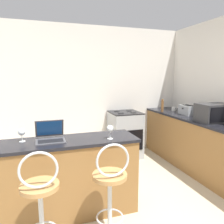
% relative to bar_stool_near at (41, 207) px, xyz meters
% --- Properties ---
extents(wall_back, '(12.00, 0.06, 2.60)m').
position_rel_bar_stool_near_xyz_m(wall_back, '(0.82, 2.47, 0.81)').
color(wall_back, silver).
rests_on(wall_back, ground_plane).
extents(breakfast_bar, '(1.59, 0.51, 0.92)m').
position_rel_bar_stool_near_xyz_m(breakfast_bar, '(0.32, 0.56, -0.03)').
color(breakfast_bar, olive).
rests_on(breakfast_bar, ground_plane).
extents(counter_right, '(0.67, 3.24, 0.92)m').
position_rel_bar_stool_near_xyz_m(counter_right, '(2.63, 0.83, -0.03)').
color(counter_right, olive).
rests_on(counter_right, ground_plane).
extents(bar_stool_near, '(0.40, 0.40, 1.03)m').
position_rel_bar_stool_near_xyz_m(bar_stool_near, '(0.00, 0.00, 0.00)').
color(bar_stool_near, silver).
rests_on(bar_stool_near, ground_plane).
extents(bar_stool_far, '(0.40, 0.40, 1.03)m').
position_rel_bar_stool_near_xyz_m(bar_stool_far, '(0.64, 0.00, 0.00)').
color(bar_stool_far, silver).
rests_on(bar_stool_far, ground_plane).
extents(laptop, '(0.32, 0.30, 0.22)m').
position_rel_bar_stool_near_xyz_m(laptop, '(0.13, 0.61, 0.48)').
color(laptop, '#47474C').
rests_on(laptop, breakfast_bar).
extents(microwave, '(0.52, 0.35, 0.29)m').
position_rel_bar_stool_near_xyz_m(microwave, '(2.63, 0.82, 0.57)').
color(microwave, '#2D2D30').
rests_on(microwave, counter_right).
extents(toaster, '(0.22, 0.32, 0.18)m').
position_rel_bar_stool_near_xyz_m(toaster, '(2.64, 1.48, 0.51)').
color(toaster, '#9EA3A8').
rests_on(toaster, counter_right).
extents(stove_range, '(0.59, 0.61, 0.92)m').
position_rel_bar_stool_near_xyz_m(stove_range, '(1.65, 2.12, -0.03)').
color(stove_range, '#9EA3A8').
rests_on(stove_range, ground_plane).
extents(wine_glass_tall, '(0.08, 0.08, 0.16)m').
position_rel_bar_stool_near_xyz_m(wine_glass_tall, '(0.79, 0.44, 0.55)').
color(wine_glass_tall, silver).
rests_on(wine_glass_tall, breakfast_bar).
extents(wine_glass_short, '(0.08, 0.08, 0.15)m').
position_rel_bar_stool_near_xyz_m(wine_glass_short, '(-0.17, 0.65, 0.53)').
color(wine_glass_short, silver).
rests_on(wine_glass_short, breakfast_bar).
extents(pepper_mill, '(0.05, 0.05, 0.26)m').
position_rel_bar_stool_near_xyz_m(pepper_mill, '(2.37, 1.91, 0.55)').
color(pepper_mill, brown).
rests_on(pepper_mill, counter_right).
extents(mug_white, '(0.09, 0.07, 0.09)m').
position_rel_bar_stool_near_xyz_m(mug_white, '(2.64, 1.92, 0.47)').
color(mug_white, white).
rests_on(mug_white, counter_right).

